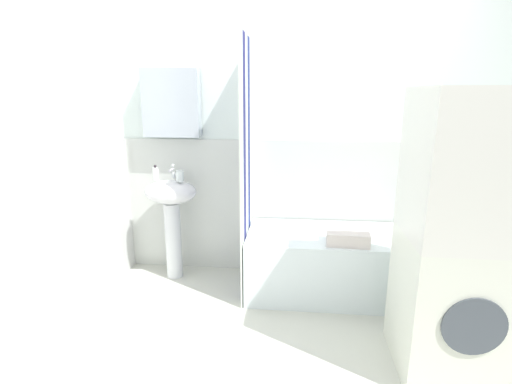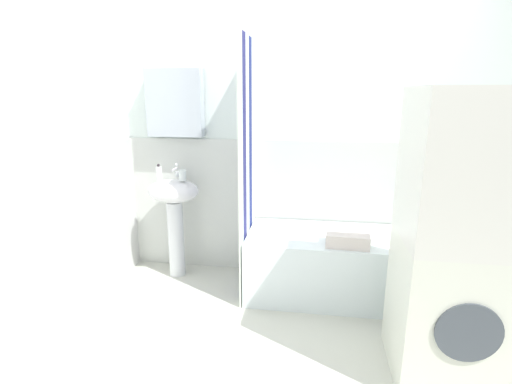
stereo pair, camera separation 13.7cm
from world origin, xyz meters
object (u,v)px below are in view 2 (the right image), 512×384
object	(u,v)px
shampoo_bottle	(434,220)
toothbrush_cup	(182,175)
sink	(174,206)
washer_dryer_stack	(458,242)
conditioner_bottle	(423,218)
towel_folded	(348,239)
bathtub	(347,266)
soap_dispenser	(159,173)

from	to	relation	value
shampoo_bottle	toothbrush_cup	bearing A→B (deg)	-175.91
sink	washer_dryer_stack	xyz separation A→B (m)	(1.96, -0.97, 0.17)
conditioner_bottle	towel_folded	world-z (taller)	conditioner_bottle
bathtub	shampoo_bottle	bearing A→B (deg)	20.91
toothbrush_cup	conditioner_bottle	distance (m)	2.00
bathtub	towel_folded	bearing A→B (deg)	-98.79
toothbrush_cup	conditioner_bottle	world-z (taller)	toothbrush_cup
sink	bathtub	size ratio (longest dim) A/B	0.55
sink	shampoo_bottle	bearing A→B (deg)	3.23
shampoo_bottle	sink	bearing A→B (deg)	-176.77
sink	conditioner_bottle	xyz separation A→B (m)	(2.07, 0.09, -0.04)
conditioner_bottle	washer_dryer_stack	size ratio (longest dim) A/B	0.13
washer_dryer_stack	conditioner_bottle	bearing A→B (deg)	84.31
shampoo_bottle	towel_folded	distance (m)	0.86
toothbrush_cup	conditioner_bottle	bearing A→B (deg)	3.38
conditioner_bottle	toothbrush_cup	bearing A→B (deg)	-176.62
soap_dispenser	washer_dryer_stack	bearing A→B (deg)	-24.72
toothbrush_cup	washer_dryer_stack	size ratio (longest dim) A/B	0.06
bathtub	conditioner_bottle	xyz separation A→B (m)	(0.59, 0.23, 0.35)
shampoo_bottle	washer_dryer_stack	bearing A→B (deg)	-100.70
bathtub	towel_folded	distance (m)	0.36
conditioner_bottle	towel_folded	distance (m)	0.76
conditioner_bottle	washer_dryer_stack	distance (m)	1.08
soap_dispenser	towel_folded	world-z (taller)	soap_dispenser
conditioner_bottle	soap_dispenser	bearing A→B (deg)	-177.45
bathtub	conditioner_bottle	world-z (taller)	conditioner_bottle
shampoo_bottle	conditioner_bottle	bearing A→B (deg)	-162.48
sink	soap_dispenser	bearing A→B (deg)	-176.70
toothbrush_cup	conditioner_bottle	xyz separation A→B (m)	(1.97, 0.12, -0.32)
washer_dryer_stack	soap_dispenser	bearing A→B (deg)	155.28
soap_dispenser	toothbrush_cup	xyz separation A→B (m)	(0.21, -0.02, -0.01)
sink	towel_folded	bearing A→B (deg)	-13.34
sink	washer_dryer_stack	distance (m)	2.20
soap_dispenser	washer_dryer_stack	xyz separation A→B (m)	(2.08, -0.96, -0.12)
bathtub	washer_dryer_stack	size ratio (longest dim) A/B	0.98
toothbrush_cup	towel_folded	size ratio (longest dim) A/B	0.29
bathtub	conditioner_bottle	bearing A→B (deg)	21.46
conditioner_bottle	washer_dryer_stack	world-z (taller)	washer_dryer_stack
bathtub	washer_dryer_stack	distance (m)	1.11
bathtub	washer_dryer_stack	world-z (taller)	washer_dryer_stack
towel_folded	conditioner_bottle	bearing A→B (deg)	34.75
soap_dispenser	towel_folded	bearing A→B (deg)	-12.13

